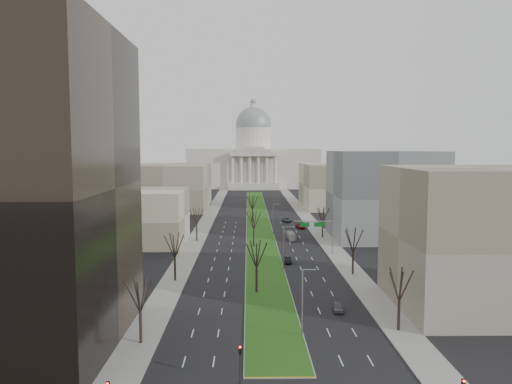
{
  "coord_description": "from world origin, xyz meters",
  "views": [
    {
      "loc": [
        -3.45,
        -44.14,
        25.2
      ],
      "look_at": [
        -1.03,
        105.43,
        11.6
      ],
      "focal_mm": 35.0,
      "sensor_mm": 36.0,
      "label": 1
    }
  ],
  "objects": [
    {
      "name": "building_tan_right",
      "position": [
        33.0,
        32.0,
        11.0
      ],
      "size": [
        26.0,
        24.0,
        22.0
      ],
      "primitive_type": "cube",
      "color": "gray",
      "rests_on": "ground"
    },
    {
      "name": "streetlamp_median_a",
      "position": [
        3.76,
        20.0,
        4.81
      ],
      "size": [
        1.9,
        0.2,
        9.16
      ],
      "color": "gray",
      "rests_on": "ground"
    },
    {
      "name": "mast_arm_signs",
      "position": [
        13.49,
        70.03,
        6.11
      ],
      "size": [
        9.12,
        0.24,
        8.09
      ],
      "color": "gray",
      "rests_on": "ground"
    },
    {
      "name": "tree_median_c",
      "position": [
        -2.0,
        120.0,
        7.0
      ],
      "size": [
        5.4,
        5.4,
        9.72
      ],
      "color": "black",
      "rests_on": "ground"
    },
    {
      "name": "tree_right_mid",
      "position": [
        17.2,
        52.0,
        7.16
      ],
      "size": [
        5.52,
        5.52,
        9.94
      ],
      "color": "black",
      "rests_on": "ground"
    },
    {
      "name": "tree_left_near",
      "position": [
        -17.2,
        18.0,
        6.61
      ],
      "size": [
        5.1,
        5.1,
        9.18
      ],
      "color": "black",
      "rests_on": "ground"
    },
    {
      "name": "building_grey_right",
      "position": [
        34.0,
        92.0,
        12.0
      ],
      "size": [
        28.0,
        26.0,
        24.0
      ],
      "primitive_type": "cube",
      "color": "slate",
      "rests_on": "ground"
    },
    {
      "name": "tree_left_mid",
      "position": [
        -17.2,
        48.0,
        7.0
      ],
      "size": [
        5.4,
        5.4,
        9.72
      ],
      "color": "black",
      "rests_on": "ground"
    },
    {
      "name": "sidewalk_left",
      "position": [
        -17.5,
        95.0,
        0.07
      ],
      "size": [
        5.0,
        330.0,
        0.15
      ],
      "primitive_type": "cube",
      "color": "gray",
      "rests_on": "ground"
    },
    {
      "name": "car_grey_near",
      "position": [
        10.37,
        30.21,
        0.66
      ],
      "size": [
        1.95,
        4.03,
        1.32
      ],
      "primitive_type": "imported",
      "rotation": [
        0.0,
        0.0,
        -0.1
      ],
      "color": "#575A5F",
      "rests_on": "ground"
    },
    {
      "name": "building_far_left",
      "position": [
        -35.0,
        160.0,
        9.0
      ],
      "size": [
        30.0,
        40.0,
        18.0
      ],
      "primitive_type": "cube",
      "color": "gray",
      "rests_on": "ground"
    },
    {
      "name": "tree_left_far",
      "position": [
        -17.2,
        88.0,
        6.84
      ],
      "size": [
        5.28,
        5.28,
        9.5
      ],
      "color": "black",
      "rests_on": "ground"
    },
    {
      "name": "sidewalk_right",
      "position": [
        17.5,
        95.0,
        0.07
      ],
      "size": [
        5.0,
        330.0,
        0.15
      ],
      "primitive_type": "cube",
      "color": "gray",
      "rests_on": "ground"
    },
    {
      "name": "car_grey_far",
      "position": [
        9.63,
        121.83,
        0.71
      ],
      "size": [
        3.15,
        5.4,
        1.41
      ],
      "primitive_type": "imported",
      "rotation": [
        0.0,
        0.0,
        0.17
      ],
      "color": "#4F5057",
      "rests_on": "ground"
    },
    {
      "name": "tree_median_b",
      "position": [
        -2.0,
        80.0,
        7.0
      ],
      "size": [
        5.4,
        5.4,
        9.72
      ],
      "color": "black",
      "rests_on": "ground"
    },
    {
      "name": "median",
      "position": [
        0.0,
        118.99,
        0.1
      ],
      "size": [
        8.0,
        222.03,
        0.2
      ],
      "color": "#999993",
      "rests_on": "ground"
    },
    {
      "name": "streetlamp_median_c",
      "position": [
        3.76,
        95.0,
        4.81
      ],
      "size": [
        1.9,
        0.2,
        9.16
      ],
      "color": "gray",
      "rests_on": "ground"
    },
    {
      "name": "traffic_signal_median",
      "position": [
        -4.3,
        6.93,
        2.79
      ],
      "size": [
        0.32,
        0.41,
        4.3
      ],
      "color": "#2D2D30",
      "rests_on": "ground"
    },
    {
      "name": "box_van",
      "position": [
        8.3,
        89.37,
        1.05
      ],
      "size": [
        2.08,
        7.61,
        2.1
      ],
      "primitive_type": "imported",
      "rotation": [
        0.0,
        0.0,
        0.04
      ],
      "color": "silver",
      "rests_on": "ground"
    },
    {
      "name": "tree_median_a",
      "position": [
        -2.0,
        40.0,
        7.0
      ],
      "size": [
        5.4,
        5.4,
        9.72
      ],
      "color": "black",
      "rests_on": "ground"
    },
    {
      "name": "streetlamp_median_b",
      "position": [
        3.76,
        55.0,
        4.81
      ],
      "size": [
        1.9,
        0.2,
        9.16
      ],
      "color": "gray",
      "rests_on": "ground"
    },
    {
      "name": "capitol",
      "position": [
        0.0,
        269.59,
        16.31
      ],
      "size": [
        80.0,
        46.0,
        55.0
      ],
      "color": "beige",
      "rests_on": "ground"
    },
    {
      "name": "car_black",
      "position": [
        5.2,
        62.27,
        0.69
      ],
      "size": [
        1.6,
        4.22,
        1.38
      ],
      "primitive_type": "imported",
      "rotation": [
        0.0,
        0.0,
        -0.03
      ],
      "color": "black",
      "rests_on": "ground"
    },
    {
      "name": "ground",
      "position": [
        0.0,
        120.0,
        0.0
      ],
      "size": [
        600.0,
        600.0,
        0.0
      ],
      "primitive_type": "plane",
      "color": "black",
      "rests_on": "ground"
    },
    {
      "name": "car_red",
      "position": [
        12.74,
        108.21,
        0.76
      ],
      "size": [
        2.87,
        5.49,
        1.52
      ],
      "primitive_type": "imported",
      "rotation": [
        0.0,
        0.0,
        0.15
      ],
      "color": "maroon",
      "rests_on": "ground"
    },
    {
      "name": "tree_right_far",
      "position": [
        17.2,
        92.0,
        6.53
      ],
      "size": [
        5.04,
        5.04,
        9.07
      ],
      "color": "black",
      "rests_on": "ground"
    },
    {
      "name": "building_far_right",
      "position": [
        35.0,
        165.0,
        9.0
      ],
      "size": [
        30.0,
        40.0,
        18.0
      ],
      "primitive_type": "cube",
      "color": "gray",
      "rests_on": "ground"
    },
    {
      "name": "building_beige_left",
      "position": [
        -33.0,
        85.0,
        7.0
      ],
      "size": [
        26.0,
        22.0,
        14.0
      ],
      "primitive_type": "cube",
      "color": "gray",
      "rests_on": "ground"
    },
    {
      "name": "tree_right_near",
      "position": [
        17.2,
        22.0,
        6.69
      ],
      "size": [
        5.16,
        5.16,
        9.29
      ],
      "color": "black",
      "rests_on": "ground"
    }
  ]
}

